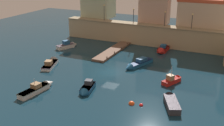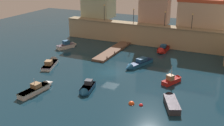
# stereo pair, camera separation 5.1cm
# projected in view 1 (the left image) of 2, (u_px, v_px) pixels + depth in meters

# --- Properties ---
(ground_plane) EXTENTS (102.19, 102.19, 0.00)m
(ground_plane) POSITION_uv_depth(u_px,v_px,m) (110.00, 72.00, 46.94)
(ground_plane) COLOR #112D3D
(quay_wall) EXTENTS (38.51, 2.73, 4.54)m
(quay_wall) POSITION_uv_depth(u_px,v_px,m) (146.00, 34.00, 61.68)
(quay_wall) COLOR tan
(quay_wall) RESTS_ON ground
(old_town_backdrop) EXTENTS (33.43, 5.70, 8.85)m
(old_town_backdrop) POSITION_uv_depth(u_px,v_px,m) (136.00, 3.00, 63.93)
(old_town_backdrop) COLOR #A8B391
(old_town_backdrop) RESTS_ON ground
(pier_dock) EXTENTS (2.52, 13.55, 0.70)m
(pier_dock) POSITION_uv_depth(u_px,v_px,m) (113.00, 51.00, 57.30)
(pier_dock) COLOR brown
(pier_dock) RESTS_ON ground
(quay_lamp_0) EXTENTS (0.32, 0.32, 3.63)m
(quay_lamp_0) POSITION_uv_depth(u_px,v_px,m) (104.00, 10.00, 64.13)
(quay_lamp_0) COLOR black
(quay_lamp_0) RESTS_ON quay_wall
(quay_lamp_1) EXTENTS (0.32, 0.32, 3.22)m
(quay_lamp_1) POSITION_uv_depth(u_px,v_px,m) (134.00, 13.00, 61.35)
(quay_lamp_1) COLOR black
(quay_lamp_1) RESTS_ON quay_wall
(quay_lamp_2) EXTENTS (0.32, 0.32, 3.12)m
(quay_lamp_2) POSITION_uv_depth(u_px,v_px,m) (165.00, 16.00, 58.58)
(quay_lamp_2) COLOR black
(quay_lamp_2) RESTS_ON quay_wall
(quay_lamp_3) EXTENTS (0.32, 0.32, 3.07)m
(quay_lamp_3) POSITION_uv_depth(u_px,v_px,m) (192.00, 18.00, 56.36)
(quay_lamp_3) COLOR black
(quay_lamp_3) RESTS_ON quay_wall
(moored_boat_0) EXTENTS (3.54, 6.52, 1.78)m
(moored_boat_0) POSITION_uv_depth(u_px,v_px,m) (52.00, 62.00, 50.29)
(moored_boat_0) COLOR white
(moored_boat_0) RESTS_ON ground
(moored_boat_1) EXTENTS (3.60, 5.66, 1.39)m
(moored_boat_1) POSITION_uv_depth(u_px,v_px,m) (171.00, 101.00, 36.30)
(moored_boat_1) COLOR #333338
(moored_boat_1) RESTS_ON ground
(moored_boat_2) EXTENTS (2.29, 4.54, 1.70)m
(moored_boat_2) POSITION_uv_depth(u_px,v_px,m) (87.00, 89.00, 39.83)
(moored_boat_2) COLOR #195689
(moored_boat_2) RESTS_ON ground
(moored_boat_3) EXTENTS (2.07, 6.50, 2.44)m
(moored_boat_3) POSITION_uv_depth(u_px,v_px,m) (39.00, 88.00, 40.00)
(moored_boat_3) COLOR silver
(moored_boat_3) RESTS_ON ground
(moored_boat_4) EXTENTS (3.17, 4.97, 1.90)m
(moored_boat_4) POSITION_uv_depth(u_px,v_px,m) (68.00, 45.00, 59.84)
(moored_boat_4) COLOR silver
(moored_boat_4) RESTS_ON ground
(moored_boat_5) EXTENTS (1.70, 5.06, 1.77)m
(moored_boat_5) POSITION_uv_depth(u_px,v_px,m) (163.00, 49.00, 57.27)
(moored_boat_5) COLOR red
(moored_boat_5) RESTS_ON ground
(moored_boat_6) EXTENTS (2.77, 4.36, 2.89)m
(moored_boat_6) POSITION_uv_depth(u_px,v_px,m) (173.00, 80.00, 42.80)
(moored_boat_6) COLOR red
(moored_boat_6) RESTS_ON ground
(moored_boat_7) EXTENTS (3.58, 7.01, 1.58)m
(moored_boat_7) POSITION_uv_depth(u_px,v_px,m) (138.00, 64.00, 49.41)
(moored_boat_7) COLOR #195689
(moored_boat_7) RESTS_ON ground
(mooring_buoy_0) EXTENTS (0.52, 0.52, 0.52)m
(mooring_buoy_0) POSITION_uv_depth(u_px,v_px,m) (141.00, 105.00, 36.11)
(mooring_buoy_0) COLOR red
(mooring_buoy_0) RESTS_ON ground
(mooring_buoy_1) EXTENTS (0.79, 0.79, 0.79)m
(mooring_buoy_1) POSITION_uv_depth(u_px,v_px,m) (132.00, 104.00, 36.47)
(mooring_buoy_1) COLOR #EA4C19
(mooring_buoy_1) RESTS_ON ground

